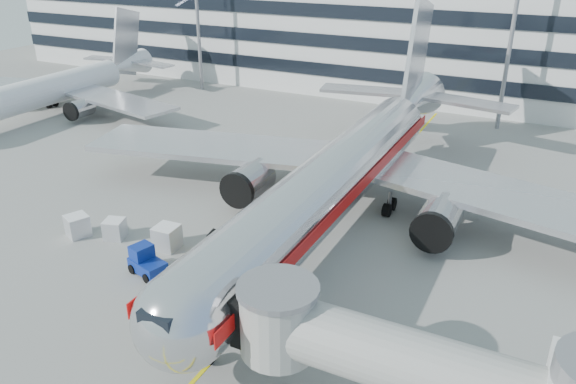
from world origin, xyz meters
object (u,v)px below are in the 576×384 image
at_px(main_jet, 346,169).
at_px(cargo_container_right, 78,226).
at_px(cargo_container_front, 167,237).
at_px(baggage_tug, 146,262).
at_px(cargo_container_left, 115,229).
at_px(ramp_worker, 192,262).
at_px(belt_loader, 234,256).

height_order(main_jet, cargo_container_right, main_jet).
bearing_deg(cargo_container_front, cargo_container_right, -168.17).
xyz_separation_m(main_jet, cargo_container_right, (-17.19, -12.30, -3.39)).
distance_m(main_jet, baggage_tug, 17.08).
bearing_deg(cargo_container_right, cargo_container_front, 11.83).
relative_size(main_jet, baggage_tug, 17.14).
relative_size(baggage_tug, cargo_container_right, 1.43).
bearing_deg(baggage_tug, main_jet, 57.58).
xyz_separation_m(main_jet, baggage_tug, (-8.98, -14.13, -3.37)).
distance_m(cargo_container_left, ramp_worker, 8.43).
bearing_deg(cargo_container_right, cargo_container_left, 19.04).
xyz_separation_m(main_jet, belt_loader, (-4.19, -10.47, -3.58)).
distance_m(belt_loader, cargo_container_left, 10.19).
height_order(cargo_container_left, cargo_container_front, cargo_container_front).
xyz_separation_m(belt_loader, cargo_container_left, (-10.16, -0.85, 0.12)).
bearing_deg(baggage_tug, belt_loader, 37.43).
bearing_deg(cargo_container_right, baggage_tug, -12.58).
distance_m(main_jet, ramp_worker, 14.58).
bearing_deg(cargo_container_left, ramp_worker, -10.35).
relative_size(cargo_container_front, ramp_worker, 0.99).
bearing_deg(cargo_container_right, main_jet, 35.59).
relative_size(main_jet, ramp_worker, 28.27).
relative_size(cargo_container_left, cargo_container_right, 0.87).
relative_size(belt_loader, cargo_container_front, 2.75).
bearing_deg(ramp_worker, cargo_container_left, 114.78).
distance_m(belt_loader, ramp_worker, 3.03).
height_order(main_jet, cargo_container_left, main_jet).
relative_size(main_jet, cargo_container_front, 28.47).
bearing_deg(belt_loader, cargo_container_right, -171.98).
xyz_separation_m(main_jet, cargo_container_front, (-9.80, -10.75, -3.34)).
bearing_deg(cargo_container_right, belt_loader, 8.02).
xyz_separation_m(belt_loader, baggage_tug, (-4.79, -3.66, 0.22)).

